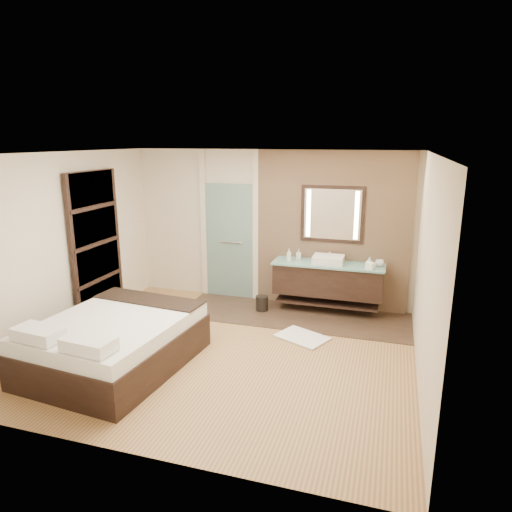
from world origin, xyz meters
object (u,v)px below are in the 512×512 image
(mirror_unit, at_px, (332,214))
(bed, at_px, (115,342))
(vanity, at_px, (328,279))
(waste_bin, at_px, (262,303))

(mirror_unit, relative_size, bed, 0.48)
(vanity, xyz_separation_m, waste_bin, (-1.07, -0.27, -0.45))
(bed, height_order, waste_bin, bed)
(vanity, relative_size, mirror_unit, 1.75)
(bed, bearing_deg, vanity, 54.58)
(vanity, distance_m, waste_bin, 1.19)
(mirror_unit, xyz_separation_m, bed, (-2.35, -2.94, -1.32))
(vanity, xyz_separation_m, mirror_unit, (0.00, 0.24, 1.07))
(vanity, height_order, waste_bin, vanity)
(mirror_unit, xyz_separation_m, waste_bin, (-1.07, -0.51, -1.52))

